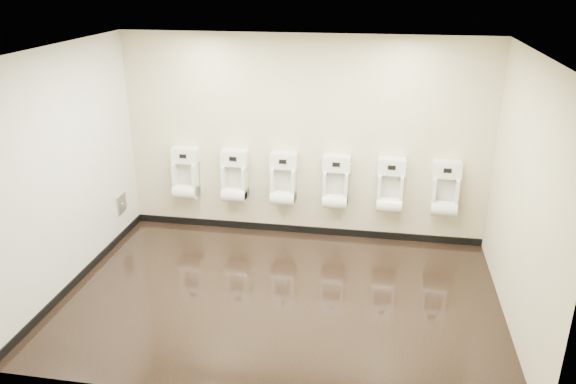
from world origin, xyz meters
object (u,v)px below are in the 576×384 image
urinal_3 (336,186)px  urinal_4 (390,189)px  access_panel (121,204)px  urinal_1 (235,180)px  urinal_5 (445,192)px  urinal_2 (283,183)px  urinal_0 (186,177)px

urinal_3 → urinal_4: 0.73m
access_panel → urinal_1: (1.53, 0.42, 0.30)m
urinal_5 → urinal_4: bearing=180.0°
urinal_3 → urinal_4: bearing=0.0°
access_panel → urinal_1: bearing=15.5°
access_panel → urinal_5: bearing=5.5°
urinal_3 → urinal_4: (0.73, 0.00, 0.00)m
urinal_3 → urinal_1: bearing=180.0°
urinal_2 → urinal_5: (2.17, 0.00, 0.00)m
urinal_0 → urinal_5: size_ratio=1.00×
urinal_1 → urinal_5: same height
urinal_0 → urinal_3: same height
urinal_5 → urinal_2: bearing=180.0°
access_panel → urinal_3: (2.95, 0.42, 0.30)m
urinal_3 → urinal_0: bearing=180.0°
access_panel → urinal_2: urinal_2 is taller
urinal_2 → urinal_5: same height
urinal_0 → urinal_3: bearing=0.0°
access_panel → urinal_4: bearing=6.6°
urinal_2 → urinal_5: size_ratio=1.00×
urinal_2 → urinal_1: bearing=180.0°
urinal_4 → access_panel: bearing=-173.4°
urinal_0 → urinal_1: same height
urinal_4 → urinal_5: same height
urinal_1 → urinal_4: 2.15m
urinal_2 → urinal_3: same height
urinal_2 → urinal_4: same height
access_panel → urinal_3: 3.00m
urinal_1 → urinal_2: same height
urinal_2 → urinal_4: 1.46m
access_panel → urinal_0: bearing=27.5°
urinal_2 → urinal_5: 2.17m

